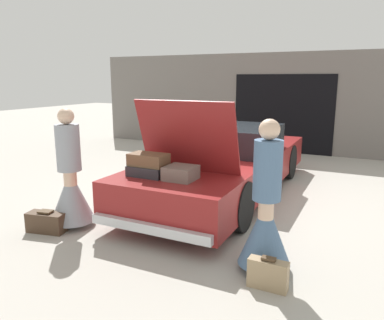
# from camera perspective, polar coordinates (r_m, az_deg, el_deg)

# --- Properties ---
(ground_plane) EXTENTS (40.00, 40.00, 0.00)m
(ground_plane) POSITION_cam_1_polar(r_m,az_deg,el_deg) (7.00, 5.14, -5.01)
(ground_plane) COLOR #ADA89E
(garage_wall_back) EXTENTS (12.00, 0.14, 2.80)m
(garage_wall_back) POSITION_cam_1_polar(r_m,az_deg,el_deg) (11.02, 13.78, 8.38)
(garage_wall_back) COLOR slate
(garage_wall_back) RESTS_ON ground_plane
(car) EXTENTS (1.82, 5.26, 1.79)m
(car) POSITION_cam_1_polar(r_m,az_deg,el_deg) (6.86, 5.24, -0.52)
(car) COLOR maroon
(car) RESTS_ON ground_plane
(person_left) EXTENTS (0.63, 0.63, 1.69)m
(person_left) POSITION_cam_1_polar(r_m,az_deg,el_deg) (5.55, -17.99, -3.71)
(person_left) COLOR beige
(person_left) RESTS_ON ground_plane
(person_right) EXTENTS (0.58, 0.58, 1.68)m
(person_right) POSITION_cam_1_polar(r_m,az_deg,el_deg) (4.15, 11.14, -8.73)
(person_right) COLOR beige
(person_right) RESTS_ON ground_plane
(suitcase_beside_left_person) EXTENTS (0.56, 0.32, 0.31)m
(suitcase_beside_left_person) POSITION_cam_1_polar(r_m,az_deg,el_deg) (5.59, -21.29, -8.81)
(suitcase_beside_left_person) COLOR #473323
(suitcase_beside_left_person) RESTS_ON ground_plane
(suitcase_beside_right_person) EXTENTS (0.40, 0.14, 0.34)m
(suitcase_beside_right_person) POSITION_cam_1_polar(r_m,az_deg,el_deg) (3.99, 11.49, -16.69)
(suitcase_beside_right_person) COLOR #9E8460
(suitcase_beside_right_person) RESTS_ON ground_plane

